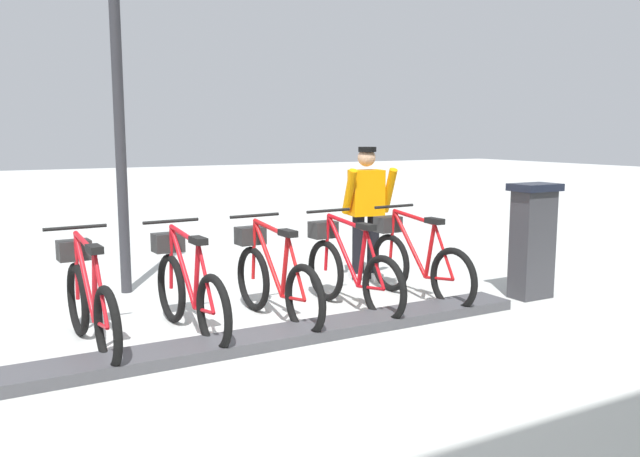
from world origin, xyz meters
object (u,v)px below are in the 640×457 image
bike_docked_0 (415,261)px  bike_docked_1 (349,269)px  lamp_post (116,57)px  bike_docked_3 (188,288)px  worker_near_rack (366,208)px  payment_kiosk (532,239)px  bike_docked_4 (89,300)px  bike_docked_2 (273,278)px

bike_docked_0 → bike_docked_1: same height
lamp_post → bike_docked_0: bearing=-124.6°
bike_docked_3 → worker_near_rack: size_ratio=1.04×
bike_docked_1 → worker_near_rack: (1.05, -0.90, 0.48)m
payment_kiosk → bike_docked_0: size_ratio=0.74×
bike_docked_4 → bike_docked_2: bearing=-90.0°
payment_kiosk → bike_docked_3: (0.57, 3.76, -0.24)m
bike_docked_2 → bike_docked_4: same height
bike_docked_2 → worker_near_rack: worker_near_rack is taller
payment_kiosk → worker_near_rack: size_ratio=0.77×
bike_docked_3 → bike_docked_2: bearing=-90.0°
bike_docked_4 → lamp_post: 3.00m
payment_kiosk → bike_docked_3: payment_kiosk is taller
payment_kiosk → bike_docked_0: 1.33m
bike_docked_1 → bike_docked_3: bearing=90.0°
bike_docked_3 → bike_docked_4: (0.00, 0.86, 0.00)m
bike_docked_3 → worker_near_rack: bearing=-68.3°
bike_docked_2 → bike_docked_3: size_ratio=1.00×
bike_docked_1 → lamp_post: 3.46m
bike_docked_1 → lamp_post: size_ratio=0.42×
payment_kiosk → bike_docked_4: payment_kiosk is taller
bike_docked_2 → bike_docked_4: 1.73m
bike_docked_0 → bike_docked_4: size_ratio=1.00×
bike_docked_2 → worker_near_rack: 2.10m
payment_kiosk → bike_docked_4: (0.57, 4.63, -0.24)m
bike_docked_0 → bike_docked_2: bearing=90.0°
bike_docked_0 → bike_docked_4: bearing=90.0°
payment_kiosk → bike_docked_1: size_ratio=0.74×
payment_kiosk → bike_docked_0: bearing=64.0°
bike_docked_1 → worker_near_rack: bearing=-40.6°
worker_near_rack → bike_docked_4: bearing=106.7°
bike_docked_2 → lamp_post: (1.88, 1.00, 2.23)m
bike_docked_0 → bike_docked_3: 2.59m
payment_kiosk → worker_near_rack: bearing=35.1°
worker_near_rack → lamp_post: 3.37m
payment_kiosk → bike_docked_4: bearing=83.0°
bike_docked_4 → worker_near_rack: size_ratio=1.04×
payment_kiosk → bike_docked_4: 4.67m
bike_docked_4 → worker_near_rack: worker_near_rack is taller
bike_docked_1 → bike_docked_3: same height
payment_kiosk → bike_docked_0: (0.57, 1.17, -0.24)m
payment_kiosk → lamp_post: size_ratio=0.31×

